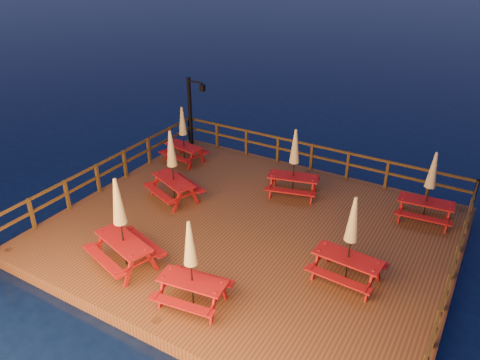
{
  "coord_description": "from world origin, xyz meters",
  "views": [
    {
      "loc": [
        5.98,
        -10.8,
        8.65
      ],
      "look_at": [
        -0.73,
        0.6,
        1.67
      ],
      "focal_mm": 35.0,
      "sensor_mm": 36.0,
      "label": 1
    }
  ],
  "objects": [
    {
      "name": "deck_piles",
      "position": [
        0.0,
        0.0,
        -0.3
      ],
      "size": [
        11.44,
        9.44,
        1.4
      ],
      "color": "#332210",
      "rests_on": "ground"
    },
    {
      "name": "picnic_table_2",
      "position": [
        -3.21,
        0.28,
        1.73
      ],
      "size": [
        2.2,
        2.02,
        2.56
      ],
      "rotation": [
        0.0,
        0.0,
        -0.37
      ],
      "color": "maroon",
      "rests_on": "deck"
    },
    {
      "name": "railing",
      "position": [
        0.0,
        1.78,
        1.16
      ],
      "size": [
        11.8,
        9.75,
        1.1
      ],
      "color": "#332210",
      "rests_on": "deck"
    },
    {
      "name": "picnic_table_3",
      "position": [
        3.41,
        -0.86,
        1.73
      ],
      "size": [
        1.89,
        1.59,
        2.57
      ],
      "rotation": [
        0.0,
        0.0,
        -0.07
      ],
      "color": "maroon",
      "rests_on": "deck"
    },
    {
      "name": "picnic_table_5",
      "position": [
        0.41,
        -3.66,
        1.67
      ],
      "size": [
        1.88,
        1.62,
        2.44
      ],
      "rotation": [
        0.0,
        0.0,
        0.14
      ],
      "color": "maroon",
      "rests_on": "deck"
    },
    {
      "name": "picnic_table_6",
      "position": [
        0.21,
        2.66,
        1.69
      ],
      "size": [
        2.05,
        1.83,
        2.49
      ],
      "rotation": [
        0.0,
        0.0,
        0.26
      ],
      "color": "maroon",
      "rests_on": "deck"
    },
    {
      "name": "picnic_table_1",
      "position": [
        -2.13,
        -3.34,
        1.81
      ],
      "size": [
        2.27,
        2.04,
        2.72
      ],
      "rotation": [
        0.0,
        0.0,
        -0.29
      ],
      "color": "maroon",
      "rests_on": "deck"
    },
    {
      "name": "picnic_table_4",
      "position": [
        -4.75,
        2.95,
        1.61
      ],
      "size": [
        1.81,
        1.58,
        2.32
      ],
      "rotation": [
        0.0,
        0.0,
        -0.16
      ],
      "color": "maroon",
      "rests_on": "deck"
    },
    {
      "name": "lamp_post",
      "position": [
        -5.39,
        4.55,
        2.2
      ],
      "size": [
        0.85,
        0.18,
        3.0
      ],
      "color": "black",
      "rests_on": "deck"
    },
    {
      "name": "ground",
      "position": [
        0.0,
        0.0,
        0.0
      ],
      "size": [
        500.0,
        500.0,
        0.0
      ],
      "primitive_type": "plane",
      "color": "black",
      "rests_on": "ground"
    },
    {
      "name": "picnic_table_0",
      "position": [
        4.58,
        3.26,
        1.66
      ],
      "size": [
        1.82,
        1.55,
        2.43
      ],
      "rotation": [
        0.0,
        0.0,
        0.1
      ],
      "color": "maroon",
      "rests_on": "deck"
    },
    {
      "name": "deck",
      "position": [
        0.0,
        0.0,
        0.2
      ],
      "size": [
        12.0,
        10.0,
        0.4
      ],
      "primitive_type": "cube",
      "color": "#4D2B18",
      "rests_on": "ground"
    }
  ]
}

